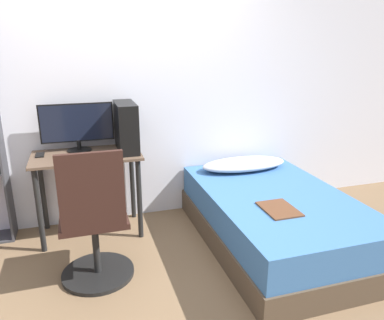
{
  "coord_description": "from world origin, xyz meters",
  "views": [
    {
      "loc": [
        -0.38,
        -2.0,
        1.66
      ],
      "look_at": [
        0.46,
        0.74,
        0.75
      ],
      "focal_mm": 35.0,
      "sensor_mm": 36.0,
      "label": 1
    }
  ],
  "objects_px": {
    "office_chair": "(95,231)",
    "pc_tower": "(126,127)",
    "bed": "(275,219)",
    "monitor": "(77,125)",
    "keyboard": "(81,157)"
  },
  "relations": [
    {
      "from": "office_chair",
      "to": "bed",
      "type": "bearing_deg",
      "value": 3.81
    },
    {
      "from": "office_chair",
      "to": "pc_tower",
      "type": "bearing_deg",
      "value": 65.45
    },
    {
      "from": "keyboard",
      "to": "bed",
      "type": "bearing_deg",
      "value": -19.61
    },
    {
      "from": "office_chair",
      "to": "keyboard",
      "type": "bearing_deg",
      "value": 94.35
    },
    {
      "from": "office_chair",
      "to": "pc_tower",
      "type": "xyz_separation_m",
      "value": [
        0.35,
        0.77,
        0.56
      ]
    },
    {
      "from": "pc_tower",
      "to": "office_chair",
      "type": "bearing_deg",
      "value": -114.55
    },
    {
      "from": "monitor",
      "to": "pc_tower",
      "type": "bearing_deg",
      "value": -15.99
    },
    {
      "from": "bed",
      "to": "keyboard",
      "type": "bearing_deg",
      "value": 160.39
    },
    {
      "from": "bed",
      "to": "monitor",
      "type": "relative_size",
      "value": 2.91
    },
    {
      "from": "keyboard",
      "to": "office_chair",
      "type": "bearing_deg",
      "value": -85.65
    },
    {
      "from": "bed",
      "to": "pc_tower",
      "type": "bearing_deg",
      "value": 149.29
    },
    {
      "from": "monitor",
      "to": "pc_tower",
      "type": "distance_m",
      "value": 0.42
    },
    {
      "from": "keyboard",
      "to": "pc_tower",
      "type": "distance_m",
      "value": 0.46
    },
    {
      "from": "bed",
      "to": "monitor",
      "type": "xyz_separation_m",
      "value": [
        -1.53,
        0.79,
        0.74
      ]
    },
    {
      "from": "monitor",
      "to": "bed",
      "type": "bearing_deg",
      "value": -27.14
    }
  ]
}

